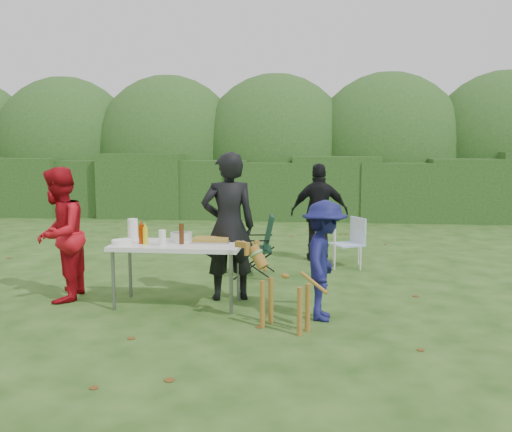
# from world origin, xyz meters

# --- Properties ---
(ground) EXTENTS (80.00, 80.00, 0.00)m
(ground) POSITION_xyz_m (0.00, 0.00, 0.00)
(ground) COLOR #1E4211
(hedge_row) EXTENTS (22.00, 1.40, 1.70)m
(hedge_row) POSITION_xyz_m (0.00, 8.00, 0.85)
(hedge_row) COLOR #23471C
(hedge_row) RESTS_ON ground
(shrub_backdrop) EXTENTS (20.00, 2.60, 3.20)m
(shrub_backdrop) POSITION_xyz_m (0.00, 9.60, 1.60)
(shrub_backdrop) COLOR #3D6628
(shrub_backdrop) RESTS_ON ground
(folding_table) EXTENTS (1.50, 0.70, 0.74)m
(folding_table) POSITION_xyz_m (-0.39, -0.17, 0.69)
(folding_table) COLOR silver
(folding_table) RESTS_ON ground
(person_cook) EXTENTS (0.75, 0.60, 1.80)m
(person_cook) POSITION_xyz_m (0.16, 0.15, 0.90)
(person_cook) COLOR black
(person_cook) RESTS_ON ground
(person_red_jacket) EXTENTS (0.72, 0.87, 1.62)m
(person_red_jacket) POSITION_xyz_m (-1.86, -0.12, 0.81)
(person_red_jacket) COLOR #A90C17
(person_red_jacket) RESTS_ON ground
(person_black_puffy) EXTENTS (0.96, 0.46, 1.60)m
(person_black_puffy) POSITION_xyz_m (1.27, 2.61, 0.80)
(person_black_puffy) COLOR black
(person_black_puffy) RESTS_ON ground
(child) EXTENTS (0.55, 0.88, 1.30)m
(child) POSITION_xyz_m (1.31, -0.51, 0.65)
(child) COLOR #13154E
(child) RESTS_ON ground
(dog) EXTENTS (0.95, 0.74, 0.85)m
(dog) POSITION_xyz_m (0.91, -0.89, 0.42)
(dog) COLOR olive
(dog) RESTS_ON ground
(camping_chair) EXTENTS (0.63, 0.63, 0.90)m
(camping_chair) POSITION_xyz_m (0.34, 1.38, 0.45)
(camping_chair) COLOR #133020
(camping_chair) RESTS_ON ground
(lawn_chair) EXTENTS (0.63, 0.63, 0.78)m
(lawn_chair) POSITION_xyz_m (1.70, 2.15, 0.39)
(lawn_chair) COLOR #5E88D5
(lawn_chair) RESTS_ON ground
(food_tray) EXTENTS (0.45, 0.30, 0.02)m
(food_tray) POSITION_xyz_m (-0.01, -0.06, 0.75)
(food_tray) COLOR #B7B7BA
(food_tray) RESTS_ON folding_table
(focaccia_bread) EXTENTS (0.40, 0.26, 0.04)m
(focaccia_bread) POSITION_xyz_m (-0.01, -0.06, 0.78)
(focaccia_bread) COLOR olive
(focaccia_bread) RESTS_ON food_tray
(mustard_bottle) EXTENTS (0.06, 0.06, 0.20)m
(mustard_bottle) POSITION_xyz_m (-0.74, -0.26, 0.84)
(mustard_bottle) COLOR gold
(mustard_bottle) RESTS_ON folding_table
(ketchup_bottle) EXTENTS (0.06, 0.06, 0.22)m
(ketchup_bottle) POSITION_xyz_m (-0.80, -0.24, 0.85)
(ketchup_bottle) COLOR #942000
(ketchup_bottle) RESTS_ON folding_table
(beer_bottle) EXTENTS (0.06, 0.06, 0.24)m
(beer_bottle) POSITION_xyz_m (-0.33, -0.21, 0.86)
(beer_bottle) COLOR #47230F
(beer_bottle) RESTS_ON folding_table
(paper_towel_roll) EXTENTS (0.12, 0.12, 0.26)m
(paper_towel_roll) POSITION_xyz_m (-0.98, -0.01, 0.87)
(paper_towel_roll) COLOR white
(paper_towel_roll) RESTS_ON folding_table
(cup_stack) EXTENTS (0.08, 0.08, 0.18)m
(cup_stack) POSITION_xyz_m (-0.52, -0.33, 0.83)
(cup_stack) COLOR white
(cup_stack) RESTS_ON folding_table
(pasta_bowl) EXTENTS (0.26, 0.26, 0.10)m
(pasta_bowl) POSITION_xyz_m (-0.39, 0.02, 0.79)
(pasta_bowl) COLOR silver
(pasta_bowl) RESTS_ON folding_table
(plate_stack) EXTENTS (0.24, 0.24, 0.05)m
(plate_stack) POSITION_xyz_m (-1.02, -0.29, 0.77)
(plate_stack) COLOR white
(plate_stack) RESTS_ON folding_table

